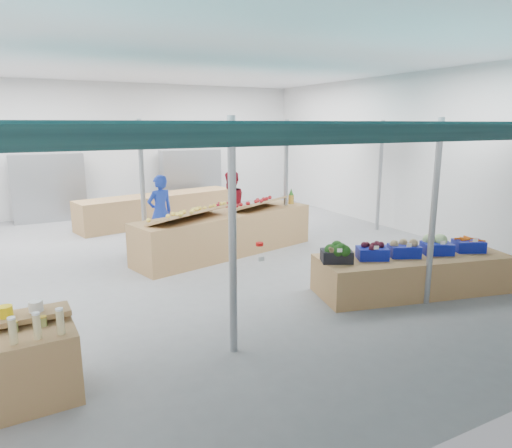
% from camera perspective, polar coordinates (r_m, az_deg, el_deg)
% --- Properties ---
extents(floor, '(13.00, 13.00, 0.00)m').
position_cam_1_polar(floor, '(9.99, -7.23, -4.56)').
color(floor, slate).
rests_on(floor, ground).
extents(hall, '(13.00, 13.00, 13.00)m').
position_cam_1_polar(hall, '(10.92, -10.30, 10.90)').
color(hall, silver).
rests_on(hall, ground).
extents(pole_grid, '(10.00, 4.60, 3.00)m').
position_cam_1_polar(pole_grid, '(8.34, 1.53, 4.92)').
color(pole_grid, gray).
rests_on(pole_grid, floor).
extents(awnings, '(9.50, 7.08, 0.30)m').
position_cam_1_polar(awnings, '(8.27, 1.56, 11.59)').
color(awnings, black).
rests_on(awnings, pole_grid).
extents(back_shelving_left, '(2.00, 0.50, 2.00)m').
position_cam_1_polar(back_shelving_left, '(15.12, -24.46, 4.10)').
color(back_shelving_left, '#B23F33').
rests_on(back_shelving_left, floor).
extents(back_shelving_right, '(2.00, 0.50, 2.00)m').
position_cam_1_polar(back_shelving_right, '(15.99, -8.14, 5.49)').
color(back_shelving_right, '#B23F33').
rests_on(back_shelving_right, floor).
extents(veg_counter, '(3.53, 1.85, 0.65)m').
position_cam_1_polar(veg_counter, '(8.51, 18.88, -5.87)').
color(veg_counter, olive).
rests_on(veg_counter, floor).
extents(fruit_counter, '(4.50, 2.09, 0.94)m').
position_cam_1_polar(fruit_counter, '(10.35, -3.69, -1.18)').
color(fruit_counter, olive).
rests_on(fruit_counter, floor).
extents(far_counter, '(4.90, 1.99, 0.87)m').
position_cam_1_polar(far_counter, '(13.82, -12.02, 1.88)').
color(far_counter, olive).
rests_on(far_counter, floor).
extents(crate_stack, '(0.58, 0.44, 0.65)m').
position_cam_1_polar(crate_stack, '(9.01, 16.62, -4.73)').
color(crate_stack, '#0D188D').
rests_on(crate_stack, floor).
extents(vendor_left, '(0.72, 0.56, 1.75)m').
position_cam_1_polar(vendor_left, '(10.88, -11.87, 1.44)').
color(vendor_left, '#1B36B2').
rests_on(vendor_left, floor).
extents(vendor_right, '(0.99, 0.85, 1.75)m').
position_cam_1_polar(vendor_right, '(11.49, -3.21, 2.26)').
color(vendor_right, maroon).
rests_on(vendor_right, floor).
extents(crate_broccoli, '(0.60, 0.53, 0.35)m').
position_cam_1_polar(crate_broccoli, '(7.68, 10.06, -3.54)').
color(crate_broccoli, black).
rests_on(crate_broccoli, veg_counter).
extents(crate_beets, '(0.60, 0.53, 0.29)m').
position_cam_1_polar(crate_beets, '(7.98, 14.33, -3.33)').
color(crate_beets, '#0D188D').
rests_on(crate_beets, veg_counter).
extents(crate_celeriac, '(0.60, 0.53, 0.31)m').
position_cam_1_polar(crate_celeriac, '(8.28, 18.03, -2.91)').
color(crate_celeriac, '#0D188D').
rests_on(crate_celeriac, veg_counter).
extents(crate_cabbage, '(0.60, 0.53, 0.35)m').
position_cam_1_polar(crate_cabbage, '(8.64, 21.70, -2.46)').
color(crate_cabbage, '#0D188D').
rests_on(crate_cabbage, veg_counter).
extents(crate_carrots, '(0.60, 0.53, 0.29)m').
position_cam_1_polar(crate_carrots, '(9.05, 25.03, -2.42)').
color(crate_carrots, '#0D188D').
rests_on(crate_carrots, veg_counter).
extents(sparrow, '(0.12, 0.09, 0.11)m').
position_cam_1_polar(sparrow, '(7.50, 9.42, -3.22)').
color(sparrow, brown).
rests_on(sparrow, crate_broccoli).
extents(pole_ribbon, '(0.12, 0.12, 0.28)m').
position_cam_1_polar(pole_ribbon, '(6.98, 0.47, -2.71)').
color(pole_ribbon, red).
rests_on(pole_ribbon, pole_grid).
extents(apple_heap_yellow, '(2.00, 1.52, 0.27)m').
position_cam_1_polar(apple_heap_yellow, '(9.54, -8.28, 1.44)').
color(apple_heap_yellow, '#997247').
rests_on(apple_heap_yellow, fruit_counter).
extents(apple_heap_red, '(1.65, 1.33, 0.27)m').
position_cam_1_polar(apple_heap_red, '(10.70, 0.34, 2.77)').
color(apple_heap_red, '#997247').
rests_on(apple_heap_red, fruit_counter).
extents(pineapple, '(0.14, 0.14, 0.39)m').
position_cam_1_polar(pineapple, '(11.45, 4.41, 3.45)').
color(pineapple, '#8C6019').
rests_on(pineapple, fruit_counter).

